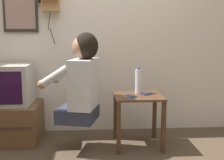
{
  "coord_description": "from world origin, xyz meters",
  "views": [
    {
      "loc": [
        0.02,
        -2.33,
        1.17
      ],
      "look_at": [
        0.21,
        0.47,
        0.72
      ],
      "focal_mm": 45.0,
      "sensor_mm": 36.0,
      "label": 1
    }
  ],
  "objects_px": {
    "television": "(8,85)",
    "cell_phone_held": "(131,96)",
    "person": "(82,79)",
    "water_bottle": "(138,81)",
    "cell_phone_spare": "(147,94)",
    "framed_picture": "(20,8)"
  },
  "relations": [
    {
      "from": "cell_phone_held",
      "to": "framed_picture",
      "type": "bearing_deg",
      "value": 117.13
    },
    {
      "from": "person",
      "to": "water_bottle",
      "type": "xyz_separation_m",
      "value": [
        0.6,
        0.19,
        -0.05
      ]
    },
    {
      "from": "cell_phone_spare",
      "to": "water_bottle",
      "type": "xyz_separation_m",
      "value": [
        -0.08,
        0.08,
        0.13
      ]
    },
    {
      "from": "cell_phone_held",
      "to": "cell_phone_spare",
      "type": "height_order",
      "value": "same"
    },
    {
      "from": "person",
      "to": "cell_phone_spare",
      "type": "relative_size",
      "value": 6.45
    },
    {
      "from": "person",
      "to": "framed_picture",
      "type": "relative_size",
      "value": 1.6
    },
    {
      "from": "framed_picture",
      "to": "television",
      "type": "bearing_deg",
      "value": -112.37
    },
    {
      "from": "television",
      "to": "cell_phone_held",
      "type": "height_order",
      "value": "television"
    },
    {
      "from": "person",
      "to": "water_bottle",
      "type": "bearing_deg",
      "value": -57.67
    },
    {
      "from": "cell_phone_spare",
      "to": "water_bottle",
      "type": "relative_size",
      "value": 0.49
    },
    {
      "from": "television",
      "to": "cell_phone_spare",
      "type": "distance_m",
      "value": 1.52
    },
    {
      "from": "person",
      "to": "framed_picture",
      "type": "distance_m",
      "value": 1.19
    },
    {
      "from": "cell_phone_held",
      "to": "cell_phone_spare",
      "type": "relative_size",
      "value": 0.99
    },
    {
      "from": "water_bottle",
      "to": "person",
      "type": "bearing_deg",
      "value": -162.16
    },
    {
      "from": "framed_picture",
      "to": "cell_phone_held",
      "type": "distance_m",
      "value": 1.63
    },
    {
      "from": "television",
      "to": "cell_phone_spare",
      "type": "height_order",
      "value": "television"
    },
    {
      "from": "television",
      "to": "framed_picture",
      "type": "relative_size",
      "value": 0.92
    },
    {
      "from": "television",
      "to": "water_bottle",
      "type": "height_order",
      "value": "television"
    },
    {
      "from": "person",
      "to": "cell_phone_held",
      "type": "xyz_separation_m",
      "value": [
        0.49,
        0.03,
        -0.18
      ]
    },
    {
      "from": "person",
      "to": "framed_picture",
      "type": "height_order",
      "value": "framed_picture"
    },
    {
      "from": "framed_picture",
      "to": "cell_phone_held",
      "type": "xyz_separation_m",
      "value": [
        1.21,
        -0.58,
        -0.92
      ]
    },
    {
      "from": "television",
      "to": "cell_phone_held",
      "type": "distance_m",
      "value": 1.36
    }
  ]
}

